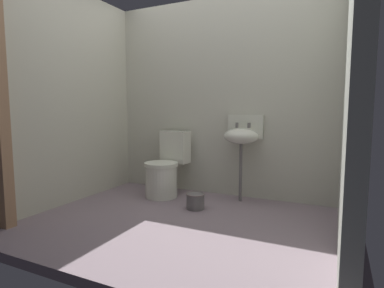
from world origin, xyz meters
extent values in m
cube|color=gray|center=(0.00, 0.00, -0.04)|extent=(3.14, 2.41, 0.08)
cube|color=beige|center=(0.00, 1.05, 1.19)|extent=(3.14, 0.10, 2.38)
cube|color=beige|center=(-1.42, 0.10, 1.19)|extent=(0.10, 2.21, 2.38)
cube|color=beige|center=(1.42, 0.10, 1.19)|extent=(0.10, 2.21, 2.38)
cylinder|color=silver|center=(-0.56, 0.56, 0.19)|extent=(0.42, 0.42, 0.38)
cylinder|color=silver|center=(-0.56, 0.56, 0.40)|extent=(0.44, 0.44, 0.04)
cube|color=silver|center=(-0.53, 0.86, 0.58)|extent=(0.38, 0.21, 0.40)
cylinder|color=#645F5F|center=(0.35, 0.81, 0.33)|extent=(0.04, 0.04, 0.66)
ellipsoid|color=silver|center=(0.35, 0.81, 0.75)|extent=(0.40, 0.32, 0.18)
cube|color=silver|center=(0.35, 0.98, 0.85)|extent=(0.42, 0.04, 0.28)
cylinder|color=#645F5F|center=(0.28, 0.87, 0.87)|extent=(0.04, 0.04, 0.06)
cylinder|color=#645F5F|center=(0.42, 0.87, 0.87)|extent=(0.04, 0.04, 0.06)
cylinder|color=#645F5F|center=(0.00, 0.33, 0.08)|extent=(0.19, 0.19, 0.16)
torus|color=#695C5A|center=(0.00, 0.33, 0.16)|extent=(0.20, 0.20, 0.02)
camera|label=1|loc=(1.33, -2.56, 1.04)|focal=28.93mm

